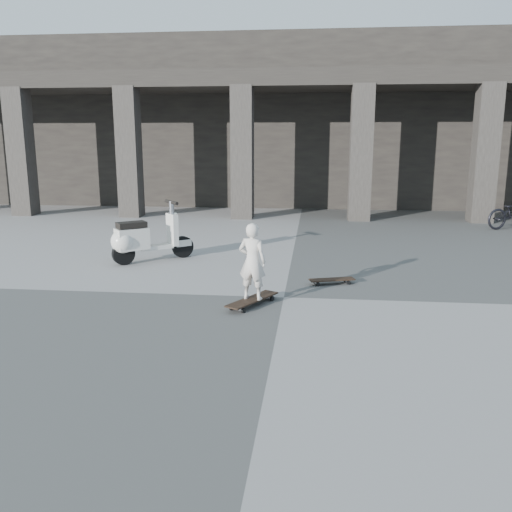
# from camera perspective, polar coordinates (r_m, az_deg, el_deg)

# --- Properties ---
(ground) EXTENTS (90.00, 90.00, 0.00)m
(ground) POSITION_cam_1_polar(r_m,az_deg,el_deg) (8.55, 2.95, -4.37)
(ground) COLOR #474744
(ground) RESTS_ON ground
(colonnade) EXTENTS (28.00, 8.82, 6.00)m
(colonnade) POSITION_cam_1_polar(r_m,az_deg,el_deg) (21.96, 5.19, 13.77)
(colonnade) COLOR black
(colonnade) RESTS_ON ground
(longboard) EXTENTS (0.73, 1.03, 0.10)m
(longboard) POSITION_cam_1_polar(r_m,az_deg,el_deg) (8.12, -0.38, -4.66)
(longboard) COLOR black
(longboard) RESTS_ON ground
(skateboard_spare) EXTENTS (0.81, 0.42, 0.09)m
(skateboard_spare) POSITION_cam_1_polar(r_m,az_deg,el_deg) (9.38, 7.99, -2.53)
(skateboard_spare) COLOR black
(skateboard_spare) RESTS_ON ground
(child) EXTENTS (0.47, 0.36, 1.15)m
(child) POSITION_cam_1_polar(r_m,az_deg,el_deg) (7.97, -0.39, -0.57)
(child) COLOR beige
(child) RESTS_ON longboard
(scooter) EXTENTS (1.45, 1.21, 1.21)m
(scooter) POSITION_cam_1_polar(r_m,az_deg,el_deg) (11.04, -12.19, 1.73)
(scooter) COLOR black
(scooter) RESTS_ON ground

